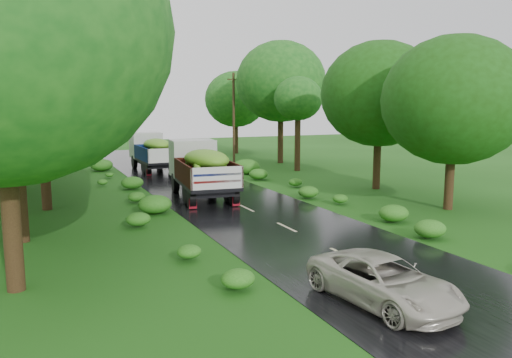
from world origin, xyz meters
TOP-DOWN VIEW (x-y plane):
  - ground at (0.00, 0.00)m, footprint 120.00×120.00m
  - road at (0.00, 5.00)m, footprint 6.50×80.00m
  - road_lines at (0.00, 6.00)m, footprint 0.12×69.60m
  - truck_near at (-1.03, 15.78)m, footprint 3.12×7.07m
  - truck_far at (-0.95, 27.39)m, footprint 2.40×6.48m
  - car at (-1.42, 0.27)m, footprint 2.39×4.33m
  - utility_pole at (6.29, 29.29)m, footprint 1.24×0.56m
  - trees_left at (-10.02, 20.47)m, footprint 7.15×36.15m
  - trees_right at (9.22, 21.75)m, footprint 5.07×32.51m
  - shrubs at (0.00, 14.00)m, footprint 11.90×44.00m

SIDE VIEW (x-z plane):
  - ground at x=0.00m, z-range 0.00..0.00m
  - road at x=0.00m, z-range 0.00..0.02m
  - road_lines at x=0.00m, z-range 0.02..0.02m
  - shrubs at x=0.00m, z-range 0.00..0.70m
  - car at x=-1.42m, z-range 0.02..1.17m
  - truck_far at x=-0.95m, z-range 0.18..2.88m
  - truck_near at x=-1.03m, z-range 0.19..3.07m
  - utility_pole at x=6.29m, z-range 0.11..7.50m
  - trees_right at x=9.22m, z-range 1.36..9.77m
  - trees_left at x=-10.02m, z-range 1.73..11.57m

